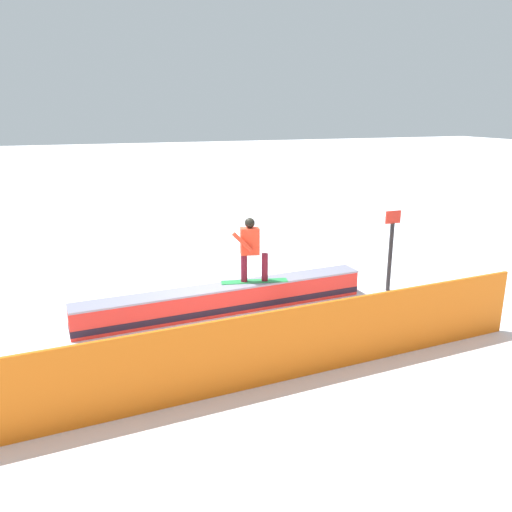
{
  "coord_description": "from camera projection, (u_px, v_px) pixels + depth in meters",
  "views": [
    {
      "loc": [
        2.96,
        9.92,
        4.27
      ],
      "look_at": [
        -0.34,
        0.98,
        1.51
      ],
      "focal_mm": 35.52,
      "sensor_mm": 36.0,
      "label": 1
    }
  ],
  "objects": [
    {
      "name": "snowboarder",
      "position": [
        251.0,
        248.0,
        10.98
      ],
      "size": [
        1.49,
        0.57,
        1.44
      ],
      "color": "#278E46",
      "rests_on": "grind_box"
    },
    {
      "name": "grind_box",
      "position": [
        226.0,
        300.0,
        11.04
      ],
      "size": [
        6.52,
        0.96,
        0.6
      ],
      "color": "red",
      "rests_on": "ground_plane"
    },
    {
      "name": "safety_fence",
      "position": [
        283.0,
        346.0,
        8.11
      ],
      "size": [
        9.69,
        0.64,
        1.25
      ],
      "primitive_type": "cube",
      "rotation": [
        0.0,
        0.0,
        0.06
      ],
      "color": "orange",
      "rests_on": "ground_plane"
    },
    {
      "name": "ground_plane",
      "position": [
        226.0,
        312.0,
        11.11
      ],
      "size": [
        120.0,
        120.0,
        0.0
      ],
      "primitive_type": "plane",
      "color": "white"
    },
    {
      "name": "trail_marker",
      "position": [
        391.0,
        249.0,
        12.13
      ],
      "size": [
        0.4,
        0.1,
        1.98
      ],
      "color": "#262628",
      "rests_on": "ground_plane"
    }
  ]
}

